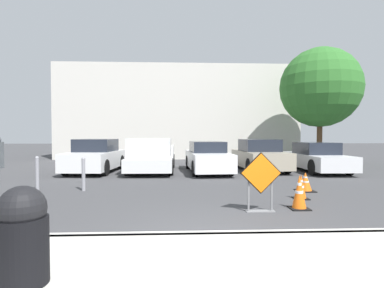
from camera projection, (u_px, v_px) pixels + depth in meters
ground_plane at (190, 170)px, 14.93m from camera, size 96.00×96.00×0.00m
sidewalk_strip at (228, 280)px, 3.45m from camera, size 28.11×2.99×0.14m
curb_lip at (213, 236)px, 4.94m from camera, size 28.11×0.20×0.14m
road_closed_sign at (261, 179)px, 6.76m from camera, size 0.94×0.20×1.36m
traffic_cone_nearest at (299, 192)px, 7.05m from camera, size 0.44×0.44×0.81m
traffic_cone_second at (301, 187)px, 8.16m from camera, size 0.38×0.38×0.67m
traffic_cone_third at (305, 182)px, 9.29m from camera, size 0.53×0.53×0.59m
parked_car_nearest at (96, 157)px, 14.10m from camera, size 2.12×4.23×1.56m
pickup_truck at (152, 157)px, 14.12m from camera, size 2.10×5.01×1.60m
parked_car_second at (207, 158)px, 14.20m from camera, size 1.98×4.78×1.44m
parked_car_third at (260, 156)px, 14.79m from camera, size 2.08×4.26×1.54m
parked_car_fourth at (316, 158)px, 14.43m from camera, size 1.83×4.58×1.40m
trash_bin at (22, 235)px, 3.20m from camera, size 0.53×0.53×1.06m
bollard_nearest at (83, 173)px, 9.35m from camera, size 0.12×0.12×1.06m
bollard_second at (37, 173)px, 9.29m from camera, size 0.12×0.12×1.09m
building_facade_backdrop at (178, 114)px, 23.85m from camera, size 17.82×5.00×6.91m
street_tree_behind_lot at (320, 88)px, 18.07m from camera, size 4.77×4.77×7.01m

